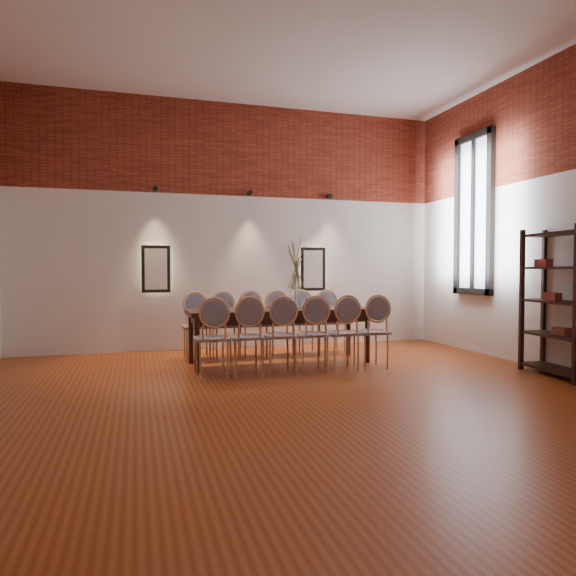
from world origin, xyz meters
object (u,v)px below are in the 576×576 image
object	(u,v)px
chair_near_f	(371,332)
chair_far_b	(226,325)
chair_far_a	(197,326)
chair_far_c	(253,324)
chair_near_b	(246,337)
vase	(296,298)
dining_table	(280,336)
shelving_rack	(559,302)
chair_near_d	(311,334)
chair_near_c	(279,336)
chair_far_e	(306,323)
chair_near_a	(212,338)
chair_far_d	(280,324)
chair_far_f	(331,322)
chair_near_e	(341,333)
book	(278,307)
bowl	(247,303)

from	to	relation	value
chair_near_f	chair_far_b	distance (m)	2.16
chair_far_a	chair_far_c	xyz separation A→B (m)	(0.84, 0.01, 0.00)
chair_near_b	vase	size ratio (longest dim) A/B	3.13
chair_far_a	vase	bearing A→B (deg)	151.93
dining_table	shelving_rack	distance (m)	3.53
chair_near_d	chair_near_c	bearing A→B (deg)	180.00
chair_far_a	shelving_rack	world-z (taller)	shelving_rack
chair_near_c	chair_far_e	world-z (taller)	same
chair_near_a	chair_far_d	distance (m)	1.86
chair_near_a	chair_far_d	bearing A→B (deg)	47.44
chair_far_f	chair_near_d	bearing A→B (deg)	58.53
chair_far_d	chair_far_f	distance (m)	0.84
chair_near_e	chair_near_a	bearing A→B (deg)	-180.00
chair_near_b	chair_far_b	size ratio (longest dim) A/B	1.00
chair_far_b	chair_far_c	world-z (taller)	same
chair_far_b	shelving_rack	size ratio (longest dim) A/B	0.52
book	chair_near_d	bearing A→B (deg)	-73.90
chair_far_a	chair_far_e	bearing A→B (deg)	-180.00
chair_near_a	chair_near_d	world-z (taller)	same
chair_far_b	shelving_rack	xyz separation A→B (m)	(3.62, -2.48, 0.43)
chair_far_e	shelving_rack	xyz separation A→B (m)	(2.37, -2.50, 0.43)
chair_far_c	vase	xyz separation A→B (m)	(0.45, -0.68, 0.43)
chair_near_f	chair_far_c	size ratio (longest dim) A/B	1.00
chair_near_d	chair_far_a	world-z (taller)	same
chair_far_b	chair_far_d	distance (m)	0.84
dining_table	book	distance (m)	0.40
chair_near_e	chair_far_f	xyz separation A→B (m)	(0.40, 1.37, 0.00)
chair_near_a	shelving_rack	distance (m)	4.19
dining_table	chair_near_d	distance (m)	0.72
chair_far_c	vase	size ratio (longest dim) A/B	3.13
chair_far_b	chair_near_a	bearing A→B (deg)	72.98
vase	shelving_rack	distance (m)	3.29
chair_near_d	chair_far_f	bearing A→B (deg)	58.53
chair_near_d	shelving_rack	size ratio (longest dim) A/B	0.52
chair_far_b	chair_near_b	bearing A→B (deg)	90.00
chair_near_e	vase	bearing A→B (deg)	119.82
chair_near_c	chair_near_a	bearing A→B (deg)	-180.00
chair_far_d	chair_far_e	size ratio (longest dim) A/B	1.00
chair_far_d	vase	size ratio (longest dim) A/B	3.13
chair_near_d	chair_far_d	xyz separation A→B (m)	(-0.02, 1.37, 0.00)
dining_table	chair_far_c	world-z (taller)	chair_far_c
bowl	chair_far_f	bearing A→B (deg)	26.60
chair_near_c	bowl	world-z (taller)	chair_near_c
chair_near_c	chair_near_e	distance (m)	0.84
dining_table	chair_near_e	distance (m)	0.93
chair_near_e	chair_far_c	world-z (taller)	same
dining_table	chair_near_c	world-z (taller)	chair_near_c
chair_far_e	chair_near_d	bearing A→B (deg)	72.98
chair_near_a	shelving_rack	bearing A→B (deg)	-16.20
dining_table	chair_near_c	size ratio (longest dim) A/B	2.67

